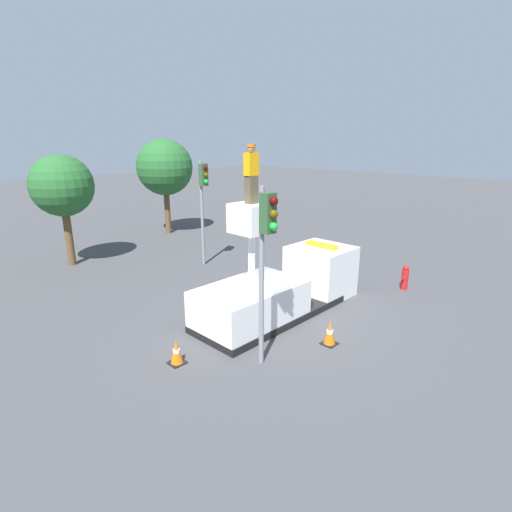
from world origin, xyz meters
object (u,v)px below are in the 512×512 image
Objects in this scene: worker at (251,174)px; fire_hydrant at (405,277)px; traffic_light_across at (203,192)px; traffic_light_pole at (266,243)px; traffic_cone_rear at (177,352)px; tree_right_bg at (165,168)px; tree_left_bg at (62,186)px; bucket_truck at (282,289)px; traffic_cone_curbside at (330,333)px.

worker is 8.32m from fire_hydrant.
traffic_light_pole is at bearing -119.05° from traffic_light_across.
traffic_cone_rear is at bearing -176.51° from worker.
fire_hydrant is at bearing -86.82° from tree_right_bg.
traffic_light_across is 9.66m from fire_hydrant.
tree_left_bg is (-1.43, 11.03, -1.11)m from worker.
worker is (-1.50, 0.00, 4.06)m from bucket_truck.
tree_right_bg reaches higher than bucket_truck.
worker is 0.33× the size of tree_left_bg.
tree_right_bg reaches higher than traffic_cone_curbside.
tree_left_bg is at bearing 121.66° from fire_hydrant.
fire_hydrant is 6.01m from traffic_cone_curbside.
traffic_light_across is 7.79m from tree_right_bg.
tree_right_bg reaches higher than traffic_light_pole.
traffic_cone_curbside is 17.33m from tree_right_bg.
worker is 2.52× the size of traffic_cone_rear.
worker reaches higher than traffic_light_pole.
tree_left_bg is (-2.93, 11.03, 2.95)m from bucket_truck.
tree_right_bg is at bearing 93.18° from fire_hydrant.
traffic_light_across is 6.59m from tree_left_bg.
bucket_truck is at bearing 33.53° from traffic_light_pole.
worker is at bearing 162.08° from fire_hydrant.
traffic_cone_rear is (-1.65, 1.78, -3.11)m from traffic_light_pole.
tree_right_bg is at bearing 56.84° from traffic_cone_rear.
traffic_cone_rear is 0.12× the size of tree_right_bg.
traffic_cone_curbside is at bearing -81.06° from tree_left_bg.
traffic_light_across is 7.24× the size of traffic_cone_rear.
worker reaches higher than fire_hydrant.
traffic_light_pole is 0.92× the size of tree_left_bg.
tree_right_bg is at bearing 64.74° from traffic_light_pole.
traffic_light_across is at bearing 75.67° from bucket_truck.
worker is at bearing 3.49° from traffic_cone_rear.
tree_right_bg is (5.13, 16.09, 3.86)m from traffic_cone_curbside.
tree_left_bg is at bearing 89.86° from traffic_light_pole.
fire_hydrant is 1.37× the size of traffic_cone_curbside.
fire_hydrant is at bearing -1.43° from traffic_light_pole.
fire_hydrant is (6.71, -2.17, -4.43)m from worker.
traffic_light_across is 9.51m from traffic_cone_rear.
tree_left_bg reaches higher than traffic_cone_rear.
traffic_cone_rear is 0.13× the size of tree_left_bg.
traffic_cone_curbside is at bearing -176.03° from fire_hydrant.
traffic_light_pole is 6.47× the size of traffic_cone_curbside.
traffic_light_pole is at bearing -146.47° from bucket_truck.
traffic_light_pole is 8.69m from fire_hydrant.
traffic_cone_rear is at bearing -98.51° from tree_left_bg.
bucket_truck is 4.65m from traffic_cone_rear.
fire_hydrant reaches higher than traffic_cone_curbside.
traffic_cone_rear is 0.93× the size of traffic_cone_curbside.
traffic_cone_curbside is (3.82, -2.40, 0.03)m from traffic_cone_rear.
bucket_truck is 3.87× the size of worker.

